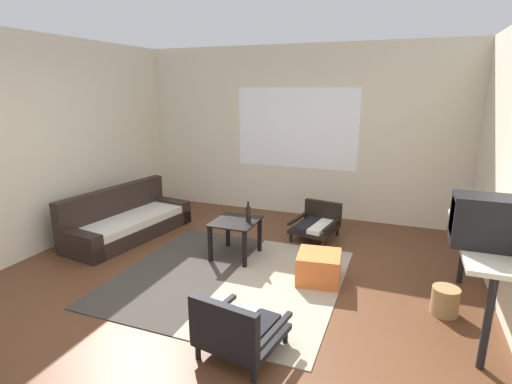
% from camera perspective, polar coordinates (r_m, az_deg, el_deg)
% --- Properties ---
extents(ground_plane, '(7.80, 7.80, 0.00)m').
position_cam_1_polar(ground_plane, '(4.09, -6.24, -15.25)').
color(ground_plane, '#56331E').
extents(far_wall_with_window, '(5.60, 0.13, 2.70)m').
position_cam_1_polar(far_wall_with_window, '(6.44, 5.99, 8.61)').
color(far_wall_with_window, beige).
rests_on(far_wall_with_window, ground).
extents(side_wall_left, '(0.12, 6.60, 2.70)m').
position_cam_1_polar(side_wall_left, '(5.56, -30.50, 5.64)').
color(side_wall_left, beige).
rests_on(side_wall_left, ground).
extents(area_rug, '(2.39, 2.32, 0.01)m').
position_cam_1_polar(area_rug, '(4.48, -3.86, -12.23)').
color(area_rug, '#38332D').
rests_on(area_rug, ground).
extents(couch, '(0.95, 1.93, 0.68)m').
position_cam_1_polar(couch, '(5.87, -18.26, -4.13)').
color(couch, black).
rests_on(couch, ground).
extents(coffee_table, '(0.53, 0.58, 0.47)m').
position_cam_1_polar(coffee_table, '(4.85, -2.99, -5.31)').
color(coffee_table, black).
rests_on(coffee_table, ground).
extents(armchair_by_window, '(0.65, 0.72, 0.47)m').
position_cam_1_polar(armchair_by_window, '(5.60, 8.82, -4.44)').
color(armchair_by_window, black).
rests_on(armchair_by_window, ground).
extents(armchair_striped_foreground, '(0.68, 0.68, 0.55)m').
position_cam_1_polar(armchair_striped_foreground, '(3.22, -2.74, -19.36)').
color(armchair_striped_foreground, black).
rests_on(armchair_striped_foreground, ground).
extents(ottoman_orange, '(0.50, 0.50, 0.32)m').
position_cam_1_polar(ottoman_orange, '(4.38, 9.09, -10.77)').
color(ottoman_orange, '#D1662D').
rests_on(ottoman_orange, ground).
extents(console_shelf, '(0.38, 1.56, 0.80)m').
position_cam_1_polar(console_shelf, '(3.98, 29.56, -6.88)').
color(console_shelf, beige).
rests_on(console_shelf, ground).
extents(crt_television, '(0.54, 0.33, 0.42)m').
position_cam_1_polar(crt_television, '(3.67, 30.60, -3.73)').
color(crt_television, black).
rests_on(crt_television, console_shelf).
extents(clay_vase, '(0.19, 0.19, 0.32)m').
position_cam_1_polar(clay_vase, '(4.21, 29.33, -2.80)').
color(clay_vase, '#A87047').
rests_on(clay_vase, console_shelf).
extents(glass_bottle, '(0.06, 0.06, 0.25)m').
position_cam_1_polar(glass_bottle, '(4.77, -1.14, -3.08)').
color(glass_bottle, black).
rests_on(glass_bottle, coffee_table).
extents(wicker_basket, '(0.25, 0.25, 0.26)m').
position_cam_1_polar(wicker_basket, '(4.17, 25.73, -14.04)').
color(wicker_basket, '#9E7A4C').
rests_on(wicker_basket, ground).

